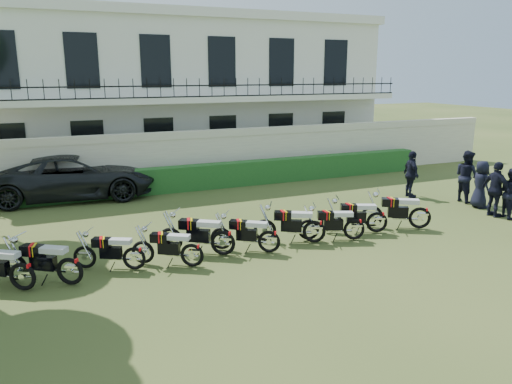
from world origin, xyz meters
The scene contains 20 objects.
ground centered at (0.00, 0.00, 0.00)m, with size 100.00×100.00×0.00m, color #32451B.
perimeter_wall centered at (0.00, 8.00, 1.17)m, with size 30.00×0.35×2.30m.
hedge centered at (1.00, 7.20, 0.50)m, with size 18.00×0.60×1.00m, color #1A491C.
building centered at (0.00, 13.96, 3.71)m, with size 20.40×9.60×7.40m.
motorcycle_0 centered at (-6.99, -0.64, 0.50)m, with size 1.71×1.20×1.09m.
motorcycle_1 centered at (-6.02, -0.74, 0.50)m, with size 1.72×1.20×1.09m.
motorcycle_2 centered at (-4.56, -0.41, 0.45)m, with size 1.62×0.92×0.97m.
motorcycle_3 centered at (-3.23, -0.79, 0.46)m, with size 1.59×1.08×1.01m.
motorcycle_4 centered at (-2.27, -0.35, 0.52)m, with size 1.77×1.25×1.13m.
motorcycle_5 centered at (-1.10, -0.66, 0.48)m, with size 1.60×1.17×1.03m.
motorcycle_6 centered at (0.38, -0.45, 0.51)m, with size 1.81×1.07×1.10m.
motorcycle_7 centered at (1.54, -0.67, 0.48)m, with size 1.78×0.88×1.03m.
motorcycle_8 centered at (2.54, -0.40, 0.49)m, with size 1.83×0.95×1.07m.
motorcycle_9 centered at (3.96, -0.61, 0.52)m, with size 1.84×1.17×1.14m.
suv centered at (-5.33, 7.67, 0.83)m, with size 2.75×5.97×1.66m, color black.
officer_1 centered at (7.52, -0.80, 0.83)m, with size 0.80×0.63×1.65m, color black.
officer_2 centered at (7.18, -0.49, 0.92)m, with size 1.07×0.45×1.83m, color black.
officer_3 centered at (7.63, 0.54, 0.83)m, with size 0.82×0.53×1.67m, color black.
officer_4 centered at (7.80, 1.36, 0.95)m, with size 0.92×0.72×1.90m, color black.
officer_5 centered at (6.41, 2.71, 0.89)m, with size 1.04×0.43×1.77m, color black.
Camera 1 is at (-6.38, -11.87, 4.65)m, focal length 35.00 mm.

